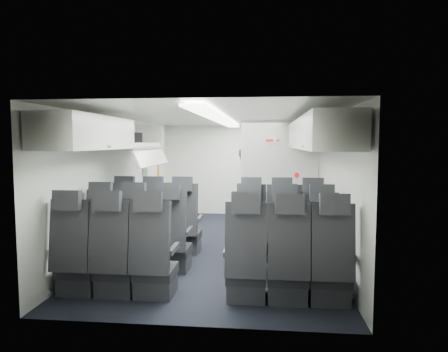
% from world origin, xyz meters
% --- Properties ---
extents(cabin_shell, '(3.41, 6.01, 2.16)m').
position_xyz_m(cabin_shell, '(0.00, 0.00, 1.12)').
color(cabin_shell, black).
rests_on(cabin_shell, ground).
extents(seat_row_front, '(3.33, 0.56, 1.24)m').
position_xyz_m(seat_row_front, '(-0.00, -0.53, 0.40)').
color(seat_row_front, '#252528').
rests_on(seat_row_front, cabin_shell).
extents(seat_row_mid, '(3.33, 0.56, 1.24)m').
position_xyz_m(seat_row_mid, '(-0.00, -1.43, 0.40)').
color(seat_row_mid, '#252528').
rests_on(seat_row_mid, cabin_shell).
extents(seat_row_rear, '(3.33, 0.56, 1.24)m').
position_xyz_m(seat_row_rear, '(-0.00, -2.33, 0.40)').
color(seat_row_rear, '#252528').
rests_on(seat_row_rear, cabin_shell).
extents(overhead_bin_left_rear, '(0.53, 1.80, 0.40)m').
position_xyz_m(overhead_bin_left_rear, '(-1.40, -2.00, 1.86)').
color(overhead_bin_left_rear, silver).
rests_on(overhead_bin_left_rear, cabin_shell).
extents(overhead_bin_left_front_open, '(0.64, 1.70, 0.72)m').
position_xyz_m(overhead_bin_left_front_open, '(-1.44, -0.25, 1.74)').
color(overhead_bin_left_front_open, '#9E9E93').
rests_on(overhead_bin_left_front_open, cabin_shell).
extents(overhead_bin_right_rear, '(0.53, 1.80, 0.40)m').
position_xyz_m(overhead_bin_right_rear, '(1.40, -2.00, 1.86)').
color(overhead_bin_right_rear, silver).
rests_on(overhead_bin_right_rear, cabin_shell).
extents(overhead_bin_right_front, '(0.53, 1.70, 0.40)m').
position_xyz_m(overhead_bin_right_front, '(1.40, -0.25, 1.86)').
color(overhead_bin_right_front, silver).
rests_on(overhead_bin_right_front, cabin_shell).
extents(bulkhead_partition, '(1.40, 0.15, 2.13)m').
position_xyz_m(bulkhead_partition, '(0.98, 0.80, 1.08)').
color(bulkhead_partition, silver).
rests_on(bulkhead_partition, cabin_shell).
extents(galley_unit, '(0.85, 0.52, 1.90)m').
position_xyz_m(galley_unit, '(0.95, 2.72, 0.95)').
color(galley_unit, '#939399').
rests_on(galley_unit, cabin_shell).
extents(boarding_door, '(0.12, 1.27, 1.86)m').
position_xyz_m(boarding_door, '(-1.64, 1.55, 0.95)').
color(boarding_door, silver).
rests_on(boarding_door, cabin_shell).
extents(flight_attendant, '(0.55, 0.69, 1.64)m').
position_xyz_m(flight_attendant, '(0.39, 1.45, 0.82)').
color(flight_attendant, black).
rests_on(flight_attendant, ground).
extents(carry_on_bag, '(0.42, 0.34, 0.22)m').
position_xyz_m(carry_on_bag, '(-1.43, -0.48, 1.79)').
color(carry_on_bag, black).
rests_on(carry_on_bag, overhead_bin_left_front_open).
extents(papers, '(0.22, 0.04, 0.15)m').
position_xyz_m(papers, '(0.58, 1.40, 1.07)').
color(papers, white).
rests_on(papers, flight_attendant).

